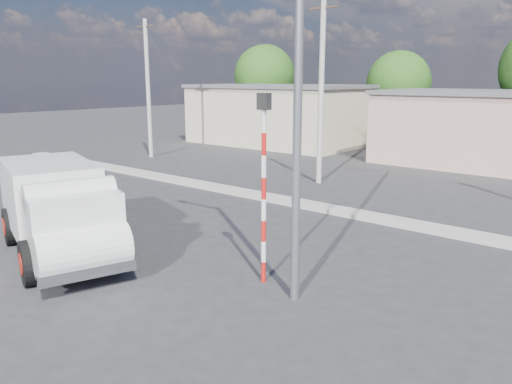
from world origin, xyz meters
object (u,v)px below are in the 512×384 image
Objects in this scene: truck at (59,209)px; bicycle at (95,248)px; cyclist at (94,235)px; streetlight at (292,63)px; traffic_pole at (264,173)px.

bicycle is (1.34, 0.14, -0.82)m from truck.
cyclist is at bearing 0.00° from bicycle.
truck is 7.32m from streetlight.
traffic_pole is at bearing -39.99° from cyclist.
truck is 1.57m from bicycle.
truck is 3.14× the size of bicycle.
cyclist is at bearing -160.33° from streetlight.
streetlight is at bearing 35.11° from truck.
cyclist is at bearing 24.21° from truck.
bicycle is at bearing 24.21° from truck.
bicycle is 1.13× the size of cyclist.
bicycle is at bearing 0.00° from cyclist.
cyclist is at bearing -152.34° from traffic_pole.
traffic_pole reaches higher than cyclist.
traffic_pole is (3.81, 2.00, 2.07)m from bicycle.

